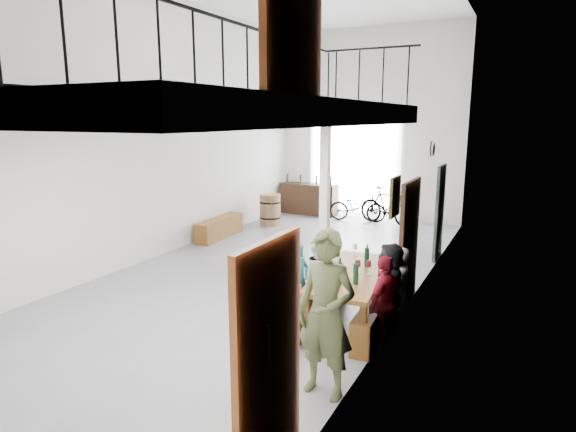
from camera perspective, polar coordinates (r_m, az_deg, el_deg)
The scene contains 24 objects.
floor at distance 9.39m, azimuth -2.12°, elevation -6.76°, with size 12.00×12.00×0.00m, color slate.
room_walls at distance 8.94m, azimuth -2.29°, elevation 15.42°, with size 12.00×12.00×12.00m.
gateway_portal at distance 14.61m, azimuth 7.80°, elevation 5.36°, with size 2.80×0.08×2.80m, color white.
right_wall_decor at distance 6.27m, azimuth 11.26°, elevation 0.22°, with size 0.07×8.28×5.07m.
balcony at distance 5.23m, azimuth 0.13°, elevation 11.70°, with size 1.52×5.62×4.00m.
tasting_table at distance 6.99m, azimuth 7.72°, elevation -7.26°, with size 1.06×2.22×0.79m.
bench_inner at distance 7.30m, azimuth 3.12°, elevation -10.13°, with size 0.35×2.22×0.51m, color brown.
bench_wall at distance 7.08m, azimuth 10.55°, elevation -11.23°, with size 0.26×2.02×0.46m, color brown.
tableware at distance 6.82m, azimuth 7.71°, elevation -5.76°, with size 0.54×1.57×0.35m.
side_bench at distance 12.17m, azimuth -8.12°, elevation -1.41°, with size 0.38×1.75×0.49m, color brown.
oak_barrel at distance 13.46m, azimuth -2.14°, elevation 0.77°, with size 0.59×0.59×0.87m.
serving_counter at distance 14.96m, azimuth 2.45°, elevation 2.02°, with size 1.80×0.50×0.95m, color #341D11.
counter_bottles at distance 14.87m, azimuth 2.45°, elevation 4.36°, with size 1.56×0.14×0.28m.
guest_left_a at distance 6.71m, azimuth -0.04°, elevation -9.45°, with size 0.53×0.35×1.09m, color white.
guest_left_b at distance 7.18m, azimuth 1.28°, elevation -7.74°, with size 0.42×0.28×1.16m, color #24667A.
guest_left_c at distance 7.61m, azimuth 3.71°, elevation -6.93°, with size 0.53×0.41×1.08m, color white.
guest_left_d at distance 8.12m, azimuth 4.76°, elevation -5.72°, with size 0.70×0.40×1.09m, color #24667A.
guest_right_a at distance 6.44m, azimuth 11.36°, elevation -9.92°, with size 0.72×0.30×1.23m, color #AE1D2E.
guest_right_b at distance 6.96m, azimuth 12.00°, elevation -8.16°, with size 1.17×0.37×1.27m, color black.
guest_right_c at distance 7.50m, azimuth 13.07°, elevation -7.56°, with size 0.52×0.34×1.07m, color white.
host_standing at distance 5.20m, azimuth 4.51°, elevation -11.54°, with size 0.67×0.44×1.83m, color #4B542F.
potted_plant at distance 8.86m, azimuth 13.34°, elevation -6.71°, with size 0.40×0.35×0.44m, color #215425.
bicycle_near at distance 14.06m, azimuth 8.22°, elevation 1.10°, with size 0.57×1.63×0.86m, color black.
bicycle_far at distance 13.70m, azimuth 11.73°, elevation 1.12°, with size 0.50×1.76×1.06m, color black.
Camera 1 is at (4.32, -7.80, 2.95)m, focal length 30.00 mm.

